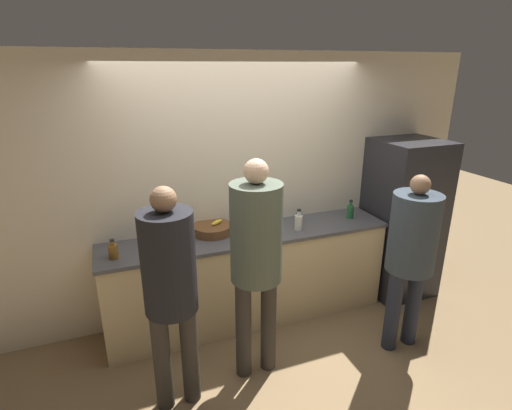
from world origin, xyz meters
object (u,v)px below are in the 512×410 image
Objects in this scene: person_left at (170,281)px; bottle_clear at (299,222)px; refrigerator at (402,218)px; person_right at (412,246)px; fruit_bowl at (213,229)px; person_center at (256,249)px; cup_blue at (299,217)px; bottle_amber at (113,251)px; utensil_crock at (154,238)px; bottle_green at (350,211)px.

person_left is 8.14× the size of bottle_clear.
person_left reaches higher than refrigerator.
person_right is 4.39× the size of fruit_bowl.
person_center reaches higher than cup_blue.
cup_blue is at bearing -0.56° from fruit_bowl.
person_left reaches higher than person_right.
person_right is (-0.63, -0.84, 0.14)m from refrigerator.
bottle_amber is at bearing -166.85° from fruit_bowl.
fruit_bowl is (-2.11, 0.19, 0.12)m from refrigerator.
bottle_amber reaches higher than fruit_bowl.
utensil_crock reaches higher than bottle_amber.
person_left is at bearing -147.09° from cup_blue.
person_right is 2.25m from utensil_crock.
refrigerator is 10.13× the size of bottle_amber.
person_left is 8.87× the size of bottle_green.
bottle_amber is at bearing -173.66° from cup_blue.
refrigerator is at bearing -8.49° from cup_blue.
refrigerator is 1.00× the size of person_left.
person_right is at bearing -1.66° from person_left.
cup_blue is (1.48, 0.96, -0.08)m from person_left.
refrigerator is 1.21m from cup_blue.
person_center reaches higher than fruit_bowl.
refrigerator is at bearing -6.01° from bottle_green.
utensil_crock is at bearing 173.69° from bottle_clear.
fruit_bowl reaches higher than cup_blue.
utensil_crock is at bearing -173.28° from fruit_bowl.
person_right is 8.32× the size of bottle_green.
person_left is at bearing -170.93° from person_center.
bottle_clear is (-1.30, -0.03, 0.16)m from refrigerator.
bottle_amber is at bearing -179.51° from refrigerator.
bottle_green reaches higher than bottle_amber.
person_center is 0.88m from fruit_bowl.
fruit_bowl is 1.43× the size of utensil_crock.
person_center is (-1.99, -0.67, 0.27)m from refrigerator.
cup_blue is at bearing 2.20° from utensil_crock.
utensil_crock is 3.05× the size of cup_blue.
bottle_clear is at bearing 28.72° from person_left.
bottle_amber is (-1.72, 0.01, -0.02)m from bottle_clear.
person_center is 7.08× the size of utensil_crock.
bottle_clear reaches higher than bottle_amber.
person_right is 1.16m from cup_blue.
person_left reaches higher than bottle_amber.
refrigerator is 2.79m from person_left.
person_center is at bearing 172.98° from person_right.
bottle_amber is (-0.35, 0.76, -0.05)m from person_left.
person_right is 19.19× the size of cup_blue.
refrigerator is at bearing 53.18° from person_right.
person_center is at bearing -151.18° from bottle_green.
fruit_bowl is 4.37× the size of cup_blue.
refrigerator is 2.67m from utensil_crock.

